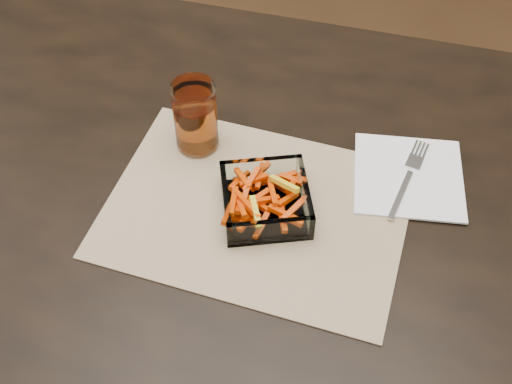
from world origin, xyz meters
TOP-DOWN VIEW (x-y plane):
  - dining_table at (0.00, 0.00)m, footprint 1.60×0.90m
  - placemat at (0.01, -0.04)m, footprint 0.47×0.35m
  - glass_bowl at (0.02, -0.04)m, footprint 0.17×0.17m
  - tumbler at (-0.12, 0.06)m, footprint 0.07×0.07m
  - napkin at (0.23, 0.08)m, footprint 0.19×0.19m
  - fork at (0.23, 0.08)m, footprint 0.05×0.18m

SIDE VIEW (x-z plane):
  - dining_table at x=0.00m, z-range 0.29..1.04m
  - placemat at x=0.01m, z-range 0.75..0.75m
  - napkin at x=0.23m, z-range 0.75..0.76m
  - fork at x=0.23m, z-range 0.76..0.76m
  - glass_bowl at x=0.02m, z-range 0.75..0.80m
  - tumbler at x=-0.12m, z-range 0.75..0.87m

